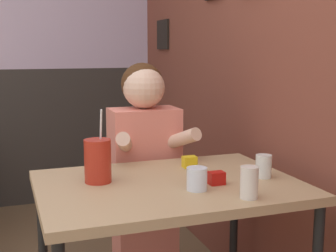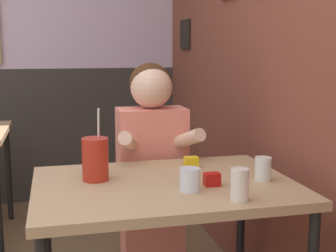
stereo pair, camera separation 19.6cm
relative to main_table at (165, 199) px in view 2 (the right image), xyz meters
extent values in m
cube|color=brown|center=(0.62, 0.88, 0.68)|extent=(0.06, 4.57, 2.70)
cube|color=black|center=(0.58, 1.74, 0.70)|extent=(0.02, 0.24, 0.22)
cube|color=#332D28|center=(-0.81, 2.20, -0.12)|extent=(5.79, 0.06, 1.10)
cube|color=tan|center=(0.00, 0.00, 0.05)|extent=(1.02, 0.74, 0.04)
cylinder|color=black|center=(-0.47, 0.33, -0.32)|extent=(0.04, 0.04, 0.70)
cylinder|color=black|center=(0.47, 0.33, -0.32)|extent=(0.04, 0.04, 0.70)
cylinder|color=black|center=(-0.76, 1.79, -0.32)|extent=(0.04, 0.04, 0.70)
cube|color=#EA7F6B|center=(0.06, 0.52, -0.43)|extent=(0.31, 0.20, 0.47)
cube|color=#EA7F6B|center=(0.06, 0.52, 0.05)|extent=(0.34, 0.20, 0.50)
sphere|color=#472814|center=(0.06, 0.55, 0.42)|extent=(0.21, 0.21, 0.21)
sphere|color=beige|center=(0.06, 0.52, 0.40)|extent=(0.21, 0.21, 0.21)
cylinder|color=beige|center=(-0.08, 0.38, 0.16)|extent=(0.14, 0.27, 0.15)
cylinder|color=beige|center=(0.19, 0.38, 0.16)|extent=(0.14, 0.27, 0.15)
cylinder|color=#B22819|center=(-0.26, 0.10, 0.16)|extent=(0.11, 0.11, 0.17)
cylinder|color=white|center=(-0.25, 0.10, 0.29)|extent=(0.01, 0.04, 0.14)
cylinder|color=silver|center=(0.06, -0.13, 0.11)|extent=(0.08, 0.08, 0.09)
cylinder|color=silver|center=(0.39, -0.06, 0.12)|extent=(0.07, 0.07, 0.09)
cylinder|color=silver|center=(0.20, -0.28, 0.13)|extent=(0.06, 0.06, 0.11)
cube|color=#B7140F|center=(0.17, -0.09, 0.10)|extent=(0.06, 0.04, 0.05)
cube|color=yellow|center=(0.17, 0.19, 0.10)|extent=(0.06, 0.04, 0.05)
camera|label=1|loc=(-0.60, -1.68, 0.59)|focal=50.00mm
camera|label=2|loc=(-0.41, -1.73, 0.59)|focal=50.00mm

